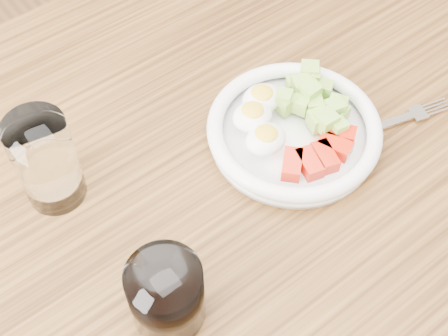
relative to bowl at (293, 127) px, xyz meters
The scene contains 5 objects.
dining_table 0.16m from the bowl, behind, with size 1.50×0.90×0.77m.
bowl is the anchor object (origin of this frame).
fork 0.09m from the bowl, 36.02° to the right, with size 0.22×0.07×0.01m.
water_glass 0.31m from the bowl, 158.91° to the left, with size 0.07×0.07×0.13m, color white.
coffee_glass 0.29m from the bowl, 158.91° to the right, with size 0.08×0.08×0.09m.
Camera 1 is at (-0.28, -0.34, 1.42)m, focal length 50.00 mm.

